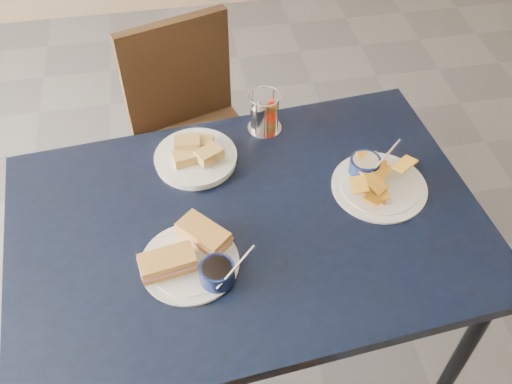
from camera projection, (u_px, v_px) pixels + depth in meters
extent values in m
plane|color=#59595F|center=(214.00, 361.00, 2.10)|extent=(6.00, 6.00, 0.00)
cube|color=black|center=(248.00, 225.00, 1.60)|extent=(1.38, 0.99, 0.04)
cylinder|color=black|center=(454.00, 368.00, 1.71)|extent=(0.04, 0.04, 0.71)
cylinder|color=black|center=(77.00, 237.00, 2.04)|extent=(0.04, 0.04, 0.71)
cylinder|color=black|center=(381.00, 196.00, 2.17)|extent=(0.04, 0.04, 0.71)
cube|color=#311E10|center=(201.00, 150.00, 2.23)|extent=(0.53, 0.52, 0.04)
cylinder|color=#311E10|center=(166.00, 224.00, 2.27)|extent=(0.04, 0.04, 0.41)
cylinder|color=#311E10|center=(251.00, 212.00, 2.31)|extent=(0.04, 0.04, 0.41)
cylinder|color=#311E10|center=(161.00, 167.00, 2.48)|extent=(0.04, 0.04, 0.41)
cylinder|color=#311E10|center=(239.00, 157.00, 2.52)|extent=(0.04, 0.04, 0.41)
cube|color=#311E10|center=(191.00, 71.00, 2.16)|extent=(0.42, 0.17, 0.45)
cylinder|color=white|center=(190.00, 263.00, 1.48)|extent=(0.26, 0.26, 0.01)
cylinder|color=white|center=(190.00, 262.00, 1.48)|extent=(0.21, 0.21, 0.00)
cube|color=#CB9549|center=(168.00, 262.00, 1.45)|extent=(0.15, 0.09, 0.04)
cube|color=tan|center=(168.00, 263.00, 1.45)|extent=(0.16, 0.10, 0.01)
cube|color=#CB9549|center=(204.00, 234.00, 1.51)|extent=(0.15, 0.15, 0.04)
cube|color=tan|center=(204.00, 235.00, 1.51)|extent=(0.15, 0.16, 0.01)
cylinder|color=#091336|center=(217.00, 273.00, 1.42)|extent=(0.09, 0.09, 0.05)
cylinder|color=black|center=(217.00, 269.00, 1.41)|extent=(0.08, 0.08, 0.01)
cylinder|color=silver|center=(236.00, 267.00, 1.38)|extent=(0.11, 0.07, 0.08)
cylinder|color=white|center=(379.00, 187.00, 1.66)|extent=(0.28, 0.28, 0.01)
cylinder|color=white|center=(379.00, 185.00, 1.66)|extent=(0.23, 0.23, 0.00)
cube|color=gold|center=(375.00, 197.00, 1.62)|extent=(0.08, 0.07, 0.02)
cube|color=gold|center=(378.00, 170.00, 1.69)|extent=(0.07, 0.08, 0.02)
cube|color=gold|center=(372.00, 201.00, 1.60)|extent=(0.07, 0.08, 0.03)
cube|color=gold|center=(379.00, 192.00, 1.61)|extent=(0.05, 0.07, 0.01)
cube|color=gold|center=(368.00, 174.00, 1.66)|extent=(0.08, 0.06, 0.03)
cube|color=gold|center=(380.00, 174.00, 1.65)|extent=(0.08, 0.08, 0.03)
cube|color=gold|center=(374.00, 185.00, 1.61)|extent=(0.07, 0.08, 0.02)
cube|color=gold|center=(368.00, 160.00, 1.67)|extent=(0.07, 0.05, 0.03)
cube|color=gold|center=(359.00, 186.00, 1.60)|extent=(0.05, 0.07, 0.02)
cube|color=gold|center=(404.00, 166.00, 1.65)|extent=(0.08, 0.07, 0.03)
cylinder|color=#091336|center=(365.00, 166.00, 1.67)|extent=(0.09, 0.09, 0.05)
cylinder|color=beige|center=(365.00, 162.00, 1.66)|extent=(0.08, 0.08, 0.01)
cylinder|color=silver|center=(384.00, 158.00, 1.63)|extent=(0.11, 0.07, 0.08)
cylinder|color=white|center=(196.00, 159.00, 1.73)|extent=(0.25, 0.25, 0.02)
cylinder|color=white|center=(196.00, 156.00, 1.72)|extent=(0.20, 0.20, 0.00)
cube|color=tan|center=(186.00, 158.00, 1.69)|extent=(0.08, 0.06, 0.03)
cube|color=tan|center=(201.00, 143.00, 1.73)|extent=(0.09, 0.07, 0.03)
cube|color=tan|center=(209.00, 154.00, 1.68)|extent=(0.09, 0.08, 0.03)
cube|color=tan|center=(187.00, 144.00, 1.71)|extent=(0.08, 0.06, 0.03)
cylinder|color=silver|center=(265.00, 128.00, 1.83)|extent=(0.11, 0.11, 0.01)
cylinder|color=silver|center=(273.00, 103.00, 1.81)|extent=(0.01, 0.01, 0.13)
cylinder|color=silver|center=(252.00, 106.00, 1.80)|extent=(0.01, 0.01, 0.13)
cylinder|color=silver|center=(256.00, 120.00, 1.76)|extent=(0.01, 0.01, 0.13)
cylinder|color=silver|center=(278.00, 117.00, 1.77)|extent=(0.01, 0.01, 0.13)
torus|color=silver|center=(265.00, 96.00, 1.74)|extent=(0.10, 0.10, 0.00)
cylinder|color=silver|center=(258.00, 118.00, 1.80)|extent=(0.05, 0.05, 0.08)
cone|color=silver|center=(258.00, 104.00, 1.76)|extent=(0.04, 0.04, 0.02)
cylinder|color=brown|center=(271.00, 115.00, 1.81)|extent=(0.03, 0.03, 0.08)
cylinder|color=red|center=(271.00, 115.00, 1.81)|extent=(0.03, 0.03, 0.03)
cylinder|color=red|center=(272.00, 102.00, 1.77)|extent=(0.02, 0.02, 0.02)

